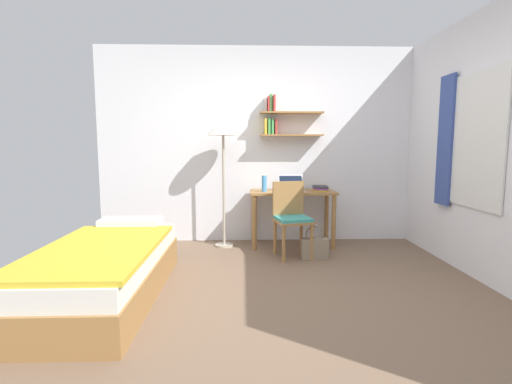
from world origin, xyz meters
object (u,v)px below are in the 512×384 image
object	(u,v)px
standing_lamp	(223,133)
handbag	(315,248)
desk	(292,201)
water_bottle	(264,184)
desk_chair	(291,216)
laptop	(291,187)
book_stack	(320,188)
bed	(105,270)

from	to	relation	value
standing_lamp	handbag	size ratio (longest dim) A/B	4.19
desk	water_bottle	distance (m)	0.44
desk_chair	standing_lamp	size ratio (longest dim) A/B	0.53
standing_lamp	laptop	size ratio (longest dim) A/B	4.94
desk_chair	standing_lamp	world-z (taller)	standing_lamp
desk	book_stack	world-z (taller)	book_stack
handbag	desk	bearing A→B (deg)	106.81
bed	water_bottle	world-z (taller)	water_bottle
desk_chair	bed	bearing A→B (deg)	-145.80
desk	book_stack	size ratio (longest dim) A/B	4.48
handbag	standing_lamp	bearing A→B (deg)	150.86
desk	laptop	size ratio (longest dim) A/B	3.27
desk	handbag	distance (m)	0.78
desk	standing_lamp	xyz separation A→B (m)	(-0.89, -0.01, 0.87)
standing_lamp	water_bottle	xyz separation A→B (m)	(0.52, -0.05, -0.63)
book_stack	bed	bearing A→B (deg)	-142.85
bed	water_bottle	size ratio (longest dim) A/B	9.84
bed	book_stack	world-z (taller)	book_stack
laptop	book_stack	distance (m)	0.38
book_stack	handbag	xyz separation A→B (m)	(-0.17, -0.59, -0.62)
desk_chair	handbag	bearing A→B (deg)	-27.19
book_stack	laptop	bearing A→B (deg)	173.53
desk_chair	laptop	xyz separation A→B (m)	(0.05, 0.50, 0.29)
water_bottle	handbag	world-z (taller)	water_bottle
laptop	handbag	distance (m)	0.92
book_stack	desk_chair	bearing A→B (deg)	-132.87
book_stack	handbag	distance (m)	0.88
laptop	standing_lamp	bearing A→B (deg)	-177.52
handbag	water_bottle	bearing A→B (deg)	135.04
standing_lamp	water_bottle	bearing A→B (deg)	-5.18
desk	handbag	size ratio (longest dim) A/B	2.77
standing_lamp	handbag	bearing A→B (deg)	-29.14
bed	water_bottle	distance (m)	2.24
water_bottle	laptop	bearing A→B (deg)	13.64
standing_lamp	laptop	xyz separation A→B (m)	(0.87, 0.04, -0.68)
bed	book_stack	bearing A→B (deg)	37.15
bed	desk_chair	world-z (taller)	desk_chair
desk	desk_chair	bearing A→B (deg)	-98.41
bed	handbag	xyz separation A→B (m)	(2.00, 1.06, -0.11)
desk	water_bottle	world-z (taller)	water_bottle
bed	standing_lamp	size ratio (longest dim) A/B	1.22
book_stack	standing_lamp	bearing A→B (deg)	179.78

